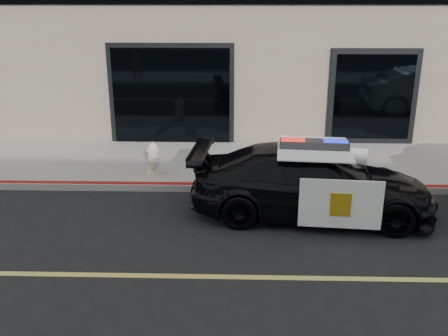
{
  "coord_description": "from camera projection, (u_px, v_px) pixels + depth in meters",
  "views": [
    {
      "loc": [
        0.83,
        -6.63,
        4.05
      ],
      "look_at": [
        0.58,
        2.2,
        1.0
      ],
      "focal_mm": 40.0,
      "sensor_mm": 36.0,
      "label": 1
    }
  ],
  "objects": [
    {
      "name": "ground",
      "position": [
        182.0,
        276.0,
        7.61
      ],
      "size": [
        120.0,
        120.0,
        0.0
      ],
      "primitive_type": "plane",
      "color": "black",
      "rests_on": "ground"
    },
    {
      "name": "fire_hydrant",
      "position": [
        153.0,
        159.0,
        11.43
      ],
      "size": [
        0.34,
        0.48,
        0.76
      ],
      "color": "beige",
      "rests_on": "sidewalk_n"
    },
    {
      "name": "sidewalk_n",
      "position": [
        204.0,
        163.0,
        12.54
      ],
      "size": [
        60.0,
        3.5,
        0.15
      ],
      "primitive_type": "cube",
      "color": "gray",
      "rests_on": "ground"
    },
    {
      "name": "police_car",
      "position": [
        312.0,
        182.0,
        9.55
      ],
      "size": [
        2.69,
        4.95,
        1.51
      ],
      "color": "black",
      "rests_on": "ground"
    }
  ]
}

